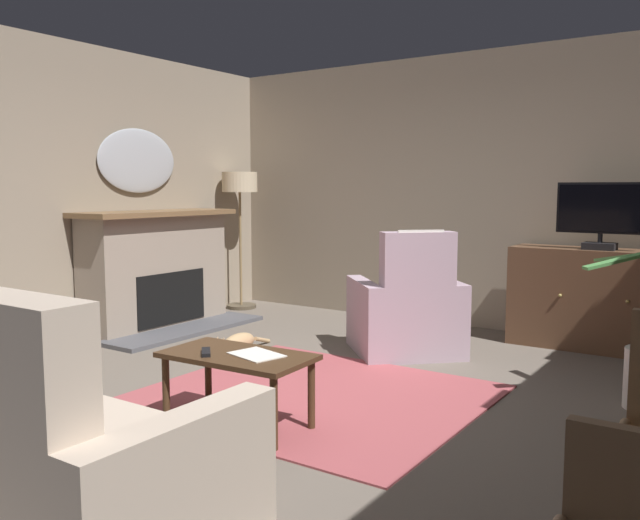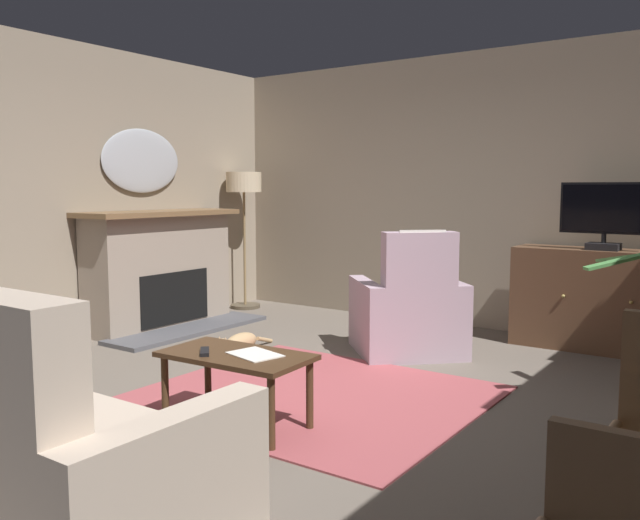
{
  "view_description": "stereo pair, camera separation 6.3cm",
  "coord_description": "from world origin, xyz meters",
  "px_view_note": "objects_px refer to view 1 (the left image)",
  "views": [
    {
      "loc": [
        2.46,
        -3.44,
        1.42
      ],
      "look_at": [
        -0.03,
        0.22,
        0.93
      ],
      "focal_mm": 36.88,
      "sensor_mm": 36.0,
      "label": 1
    },
    {
      "loc": [
        2.51,
        -3.41,
        1.42
      ],
      "look_at": [
        -0.03,
        0.22,
        0.93
      ],
      "focal_mm": 36.88,
      "sensor_mm": 36.0,
      "label": 2
    }
  ],
  "objects_px": {
    "fireplace": "(157,272)",
    "cat": "(237,343)",
    "coffee_table": "(238,363)",
    "television": "(601,214)",
    "wall_mirror_oval": "(138,161)",
    "folded_newspaper": "(256,355)",
    "tv_remote": "(206,352)",
    "floor_lamp": "(240,198)",
    "armchair_beside_cabinet": "(407,315)",
    "tv_cabinet": "(598,302)",
    "sofa_floral": "(9,447)"
  },
  "relations": [
    {
      "from": "television",
      "to": "folded_newspaper",
      "type": "bearing_deg",
      "value": -111.68
    },
    {
      "from": "cat",
      "to": "tv_cabinet",
      "type": "bearing_deg",
      "value": 36.17
    },
    {
      "from": "armchair_beside_cabinet",
      "to": "floor_lamp",
      "type": "relative_size",
      "value": 0.74
    },
    {
      "from": "folded_newspaper",
      "to": "wall_mirror_oval",
      "type": "bearing_deg",
      "value": 164.33
    },
    {
      "from": "folded_newspaper",
      "to": "cat",
      "type": "xyz_separation_m",
      "value": [
        -1.31,
        1.31,
        -0.37
      ]
    },
    {
      "from": "folded_newspaper",
      "to": "armchair_beside_cabinet",
      "type": "distance_m",
      "value": 2.12
    },
    {
      "from": "coffee_table",
      "to": "television",
      "type": "bearing_deg",
      "value": 66.71
    },
    {
      "from": "sofa_floral",
      "to": "tv_cabinet",
      "type": "bearing_deg",
      "value": 73.26
    },
    {
      "from": "tv_cabinet",
      "to": "folded_newspaper",
      "type": "relative_size",
      "value": 4.98
    },
    {
      "from": "sofa_floral",
      "to": "television",
      "type": "bearing_deg",
      "value": 73.08
    },
    {
      "from": "television",
      "to": "armchair_beside_cabinet",
      "type": "bearing_deg",
      "value": -142.84
    },
    {
      "from": "tv_remote",
      "to": "folded_newspaper",
      "type": "bearing_deg",
      "value": 74.66
    },
    {
      "from": "sofa_floral",
      "to": "tv_remote",
      "type": "bearing_deg",
      "value": 95.18
    },
    {
      "from": "tv_remote",
      "to": "floor_lamp",
      "type": "distance_m",
      "value": 4.04
    },
    {
      "from": "sofa_floral",
      "to": "armchair_beside_cabinet",
      "type": "height_order",
      "value": "armchair_beside_cabinet"
    },
    {
      "from": "fireplace",
      "to": "coffee_table",
      "type": "height_order",
      "value": "fireplace"
    },
    {
      "from": "folded_newspaper",
      "to": "sofa_floral",
      "type": "height_order",
      "value": "sofa_floral"
    },
    {
      "from": "sofa_floral",
      "to": "cat",
      "type": "relative_size",
      "value": 2.72
    },
    {
      "from": "wall_mirror_oval",
      "to": "sofa_floral",
      "type": "relative_size",
      "value": 0.5
    },
    {
      "from": "tv_cabinet",
      "to": "folded_newspaper",
      "type": "xyz_separation_m",
      "value": [
        -1.24,
        -3.18,
        0.03
      ]
    },
    {
      "from": "wall_mirror_oval",
      "to": "cat",
      "type": "xyz_separation_m",
      "value": [
        1.62,
        -0.35,
        -1.61
      ]
    },
    {
      "from": "television",
      "to": "wall_mirror_oval",
      "type": "bearing_deg",
      "value": -160.7
    },
    {
      "from": "coffee_table",
      "to": "cat",
      "type": "xyz_separation_m",
      "value": [
        -1.2,
        1.34,
        -0.3
      ]
    },
    {
      "from": "television",
      "to": "floor_lamp",
      "type": "relative_size",
      "value": 0.46
    },
    {
      "from": "folded_newspaper",
      "to": "television",
      "type": "bearing_deg",
      "value": 82.29
    },
    {
      "from": "fireplace",
      "to": "floor_lamp",
      "type": "relative_size",
      "value": 1.11
    },
    {
      "from": "folded_newspaper",
      "to": "coffee_table",
      "type": "bearing_deg",
      "value": -150.45
    },
    {
      "from": "folded_newspaper",
      "to": "floor_lamp",
      "type": "height_order",
      "value": "floor_lamp"
    },
    {
      "from": "cat",
      "to": "coffee_table",
      "type": "bearing_deg",
      "value": -48.35
    },
    {
      "from": "fireplace",
      "to": "tv_cabinet",
      "type": "distance_m",
      "value": 4.21
    },
    {
      "from": "fireplace",
      "to": "cat",
      "type": "distance_m",
      "value": 1.49
    },
    {
      "from": "folded_newspaper",
      "to": "armchair_beside_cabinet",
      "type": "xyz_separation_m",
      "value": [
        -0.09,
        2.12,
        -0.11
      ]
    },
    {
      "from": "wall_mirror_oval",
      "to": "tv_cabinet",
      "type": "height_order",
      "value": "wall_mirror_oval"
    },
    {
      "from": "floor_lamp",
      "to": "coffee_table",
      "type": "bearing_deg",
      "value": -49.33
    },
    {
      "from": "tv_cabinet",
      "to": "armchair_beside_cabinet",
      "type": "height_order",
      "value": "armchair_beside_cabinet"
    },
    {
      "from": "television",
      "to": "armchair_beside_cabinet",
      "type": "distance_m",
      "value": 1.88
    },
    {
      "from": "wall_mirror_oval",
      "to": "cat",
      "type": "distance_m",
      "value": 2.31
    },
    {
      "from": "armchair_beside_cabinet",
      "to": "tv_cabinet",
      "type": "bearing_deg",
      "value": 38.59
    },
    {
      "from": "wall_mirror_oval",
      "to": "armchair_beside_cabinet",
      "type": "bearing_deg",
      "value": 9.07
    },
    {
      "from": "television",
      "to": "tv_remote",
      "type": "xyz_separation_m",
      "value": [
        -1.5,
        -3.27,
        -0.74
      ]
    },
    {
      "from": "television",
      "to": "armchair_beside_cabinet",
      "type": "xyz_separation_m",
      "value": [
        -1.33,
        -1.01,
        -0.86
      ]
    },
    {
      "from": "tv_remote",
      "to": "armchair_beside_cabinet",
      "type": "relative_size",
      "value": 0.14
    },
    {
      "from": "fireplace",
      "to": "folded_newspaper",
      "type": "bearing_deg",
      "value": -31.85
    },
    {
      "from": "fireplace",
      "to": "wall_mirror_oval",
      "type": "height_order",
      "value": "wall_mirror_oval"
    },
    {
      "from": "wall_mirror_oval",
      "to": "coffee_table",
      "type": "bearing_deg",
      "value": -31.14
    },
    {
      "from": "cat",
      "to": "television",
      "type": "bearing_deg",
      "value": 35.39
    },
    {
      "from": "wall_mirror_oval",
      "to": "coffee_table",
      "type": "relative_size",
      "value": 1.08
    },
    {
      "from": "armchair_beside_cabinet",
      "to": "sofa_floral",
      "type": "bearing_deg",
      "value": -90.96
    },
    {
      "from": "wall_mirror_oval",
      "to": "coffee_table",
      "type": "distance_m",
      "value": 3.53
    },
    {
      "from": "wall_mirror_oval",
      "to": "armchair_beside_cabinet",
      "type": "relative_size",
      "value": 0.83
    }
  ]
}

